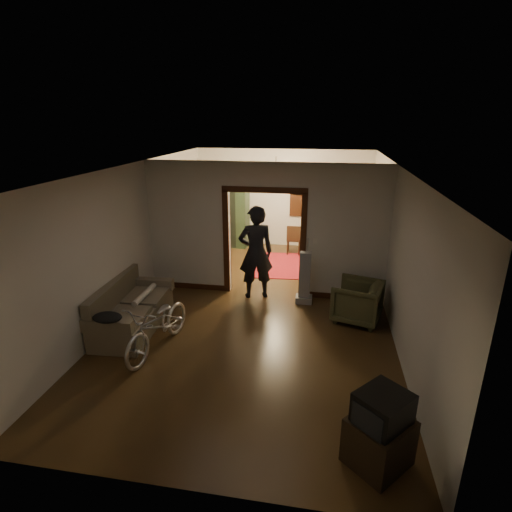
% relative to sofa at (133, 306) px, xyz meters
% --- Properties ---
extents(floor, '(5.00, 8.50, 0.01)m').
position_rel_sofa_xyz_m(floor, '(2.09, 1.18, -0.44)').
color(floor, '#31200F').
rests_on(floor, ground).
extents(ceiling, '(5.00, 8.50, 0.01)m').
position_rel_sofa_xyz_m(ceiling, '(2.09, 1.18, 2.36)').
color(ceiling, white).
rests_on(ceiling, floor).
extents(wall_back, '(5.00, 0.02, 2.80)m').
position_rel_sofa_xyz_m(wall_back, '(2.09, 5.43, 0.96)').
color(wall_back, beige).
rests_on(wall_back, floor).
extents(wall_left, '(0.02, 8.50, 2.80)m').
position_rel_sofa_xyz_m(wall_left, '(-0.41, 1.18, 0.96)').
color(wall_left, beige).
rests_on(wall_left, floor).
extents(wall_right, '(0.02, 8.50, 2.80)m').
position_rel_sofa_xyz_m(wall_right, '(4.59, 1.18, 0.96)').
color(wall_right, beige).
rests_on(wall_right, floor).
extents(partition_wall, '(5.00, 0.14, 2.80)m').
position_rel_sofa_xyz_m(partition_wall, '(2.09, 1.93, 0.96)').
color(partition_wall, beige).
rests_on(partition_wall, floor).
extents(door_casing, '(1.74, 0.20, 2.32)m').
position_rel_sofa_xyz_m(door_casing, '(2.09, 1.93, 0.66)').
color(door_casing, black).
rests_on(door_casing, floor).
extents(far_window, '(0.98, 0.06, 1.28)m').
position_rel_sofa_xyz_m(far_window, '(2.79, 5.39, 1.11)').
color(far_window, black).
rests_on(far_window, wall_back).
extents(chandelier, '(0.24, 0.24, 0.24)m').
position_rel_sofa_xyz_m(chandelier, '(2.09, 3.68, 1.91)').
color(chandelier, '#FFE0A5').
rests_on(chandelier, ceiling).
extents(light_switch, '(0.08, 0.01, 0.12)m').
position_rel_sofa_xyz_m(light_switch, '(3.14, 1.86, 0.81)').
color(light_switch, silver).
rests_on(light_switch, partition_wall).
extents(sofa, '(0.96, 1.94, 0.87)m').
position_rel_sofa_xyz_m(sofa, '(0.00, 0.00, 0.00)').
color(sofa, brown).
rests_on(sofa, floor).
extents(rolled_paper, '(0.11, 0.85, 0.11)m').
position_rel_sofa_xyz_m(rolled_paper, '(0.10, 0.30, 0.09)').
color(rolled_paper, beige).
rests_on(rolled_paper, sofa).
extents(jacket, '(0.46, 0.35, 0.14)m').
position_rel_sofa_xyz_m(jacket, '(0.05, -0.91, 0.24)').
color(jacket, black).
rests_on(jacket, sofa).
extents(bicycle, '(0.88, 1.78, 0.89)m').
position_rel_sofa_xyz_m(bicycle, '(0.75, -0.61, 0.01)').
color(bicycle, silver).
rests_on(bicycle, floor).
extents(armchair, '(1.04, 1.03, 0.77)m').
position_rel_sofa_xyz_m(armchair, '(3.99, 0.98, -0.05)').
color(armchair, '#454527').
rests_on(armchair, floor).
extents(tv_stand, '(0.83, 0.83, 0.56)m').
position_rel_sofa_xyz_m(tv_stand, '(4.01, -2.36, -0.16)').
color(tv_stand, black).
rests_on(tv_stand, floor).
extents(crt_tv, '(0.70, 0.70, 0.45)m').
position_rel_sofa_xyz_m(crt_tv, '(4.01, -2.36, 0.24)').
color(crt_tv, black).
rests_on(crt_tv, tv_stand).
extents(vacuum, '(0.39, 0.33, 1.10)m').
position_rel_sofa_xyz_m(vacuum, '(2.98, 1.58, 0.11)').
color(vacuum, gray).
rests_on(vacuum, floor).
extents(person, '(0.83, 0.68, 1.97)m').
position_rel_sofa_xyz_m(person, '(1.95, 1.71, 0.55)').
color(person, black).
rests_on(person, floor).
extents(oriental_rug, '(1.61, 2.03, 0.01)m').
position_rel_sofa_xyz_m(oriental_rug, '(2.24, 3.68, -0.43)').
color(oriental_rug, maroon).
rests_on(oriental_rug, floor).
extents(locker, '(0.92, 0.57, 1.76)m').
position_rel_sofa_xyz_m(locker, '(0.68, 5.10, 0.44)').
color(locker, '#21331E').
rests_on(locker, floor).
extents(globe, '(0.31, 0.31, 0.31)m').
position_rel_sofa_xyz_m(globe, '(0.68, 5.10, 1.50)').
color(globe, '#1E5972').
rests_on(globe, locker).
extents(desk, '(0.97, 0.66, 0.66)m').
position_rel_sofa_xyz_m(desk, '(3.28, 4.88, -0.10)').
color(desk, black).
rests_on(desk, floor).
extents(desk_chair, '(0.44, 0.44, 0.84)m').
position_rel_sofa_xyz_m(desk_chair, '(2.51, 4.67, -0.02)').
color(desk_chair, black).
rests_on(desk_chair, floor).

